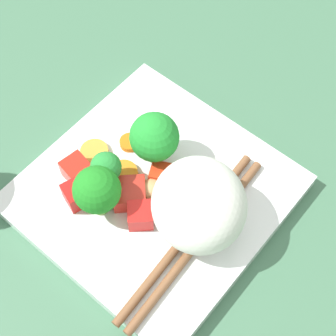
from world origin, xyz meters
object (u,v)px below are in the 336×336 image
square_plate (155,193)px  broccoli_floret_0 (106,169)px  rice_mound (200,203)px  carrot_slice_0 (130,143)px  chopstick_pair (192,238)px

square_plate → broccoli_floret_0: 6.17cm
square_plate → broccoli_floret_0: (2.55, -3.97, 3.97)cm
rice_mound → carrot_slice_0: size_ratio=4.52×
square_plate → rice_mound: size_ratio=2.48×
square_plate → chopstick_pair: bearing=73.6°
square_plate → carrot_slice_0: 6.17cm
broccoli_floret_0 → carrot_slice_0: bearing=-162.3°
rice_mound → broccoli_floret_0: size_ratio=1.92×
broccoli_floret_0 → rice_mound: bearing=106.1°
square_plate → rice_mound: 7.12cm
chopstick_pair → carrot_slice_0: bearing=67.3°
broccoli_floret_0 → chopstick_pair: 10.66cm
square_plate → chopstick_pair: chopstick_pair is taller
broccoli_floret_0 → carrot_slice_0: (-4.93, -1.57, -2.73)cm
broccoli_floret_0 → carrot_slice_0: 5.85cm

